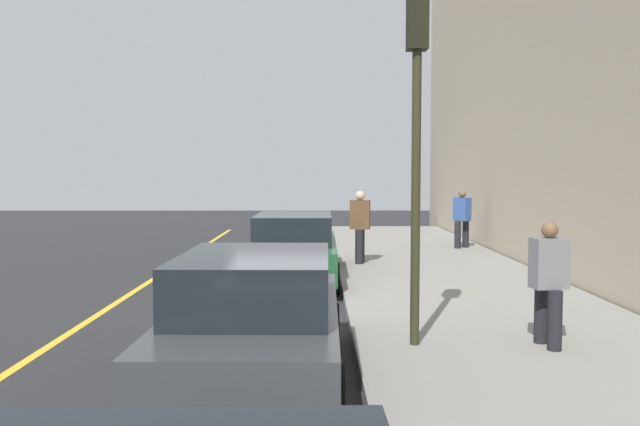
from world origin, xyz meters
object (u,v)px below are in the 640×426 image
at_px(pedestrian_blue_coat, 462,217).
at_px(pedestrian_grey_coat, 549,280).
at_px(parked_car_charcoal, 257,319).
at_px(parked_car_green, 294,248).
at_px(pedestrian_brown_coat, 360,224).
at_px(traffic_light_pole, 416,111).

bearing_deg(pedestrian_blue_coat, pedestrian_grey_coat, 172.81).
bearing_deg(pedestrian_blue_coat, parked_car_charcoal, 157.15).
relative_size(parked_car_green, pedestrian_brown_coat, 2.63).
relative_size(parked_car_charcoal, pedestrian_blue_coat, 2.53).
bearing_deg(traffic_light_pole, pedestrian_blue_coat, -15.96).
bearing_deg(pedestrian_blue_coat, traffic_light_pole, 164.04).
height_order(parked_car_green, pedestrian_brown_coat, pedestrian_brown_coat).
height_order(parked_car_charcoal, pedestrian_brown_coat, pedestrian_brown_coat).
height_order(parked_car_charcoal, traffic_light_pole, traffic_light_pole).
distance_m(pedestrian_grey_coat, pedestrian_blue_coat, 10.98).
bearing_deg(pedestrian_grey_coat, parked_car_green, 31.31).
height_order(pedestrian_brown_coat, pedestrian_blue_coat, pedestrian_brown_coat).
relative_size(parked_car_charcoal, traffic_light_pole, 0.98).
relative_size(parked_car_charcoal, pedestrian_grey_coat, 2.73).
xyz_separation_m(parked_car_green, traffic_light_pole, (-5.61, -1.77, 2.43)).
xyz_separation_m(pedestrian_brown_coat, pedestrian_blue_coat, (3.16, -3.28, -0.03)).
height_order(pedestrian_brown_coat, traffic_light_pole, traffic_light_pole).
distance_m(pedestrian_grey_coat, traffic_light_pole, 2.77).
relative_size(parked_car_green, traffic_light_pole, 1.05).
xyz_separation_m(pedestrian_grey_coat, traffic_light_pole, (0.11, 1.71, 2.17)).
bearing_deg(pedestrian_grey_coat, pedestrian_brown_coat, 13.87).
bearing_deg(parked_car_green, pedestrian_brown_coat, -38.14).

